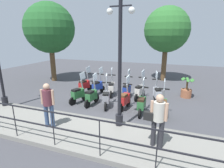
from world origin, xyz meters
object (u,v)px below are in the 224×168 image
tree_distant (167,30)px  scooter_near_2 (125,99)px  scooter_near_0 (163,106)px  scooter_near_1 (142,103)px  scooter_near_3 (106,97)px  pedestrian_distant (48,102)px  scooter_near_5 (78,94)px  pedestrian_with_bag (158,117)px  scooter_far_4 (98,86)px  scooter_far_0 (157,93)px  scooter_far_5 (85,85)px  potted_palm (187,89)px  scooter_far_3 (111,87)px  scooter_far_1 (140,91)px  scooter_near_4 (92,96)px  lamp_post_near (120,72)px  tree_large (50,28)px  scooter_far_2 (127,89)px

tree_distant → scooter_near_2: (-6.28, 1.27, -3.20)m
tree_distant → scooter_near_0: tree_distant is taller
scooter_near_0 → scooter_near_1: bearing=88.2°
scooter_near_0 → scooter_near_3: size_ratio=1.00×
pedestrian_distant → scooter_near_5: (2.70, 0.42, -0.60)m
scooter_near_2 → scooter_near_1: bearing=-99.7°
scooter_near_2 → pedestrian_with_bag: bearing=-139.0°
pedestrian_with_bag → scooter_far_4: (4.20, 3.72, -0.60)m
tree_distant → scooter_far_4: 6.59m
scooter_near_0 → scooter_far_0: size_ratio=1.00×
scooter_near_5 → scooter_far_5: (1.56, 0.48, 0.00)m
potted_palm → scooter_near_3: bearing=127.3°
pedestrian_distant → scooter_far_0: bearing=132.1°
pedestrian_distant → scooter_far_3: size_ratio=1.03×
pedestrian_distant → scooter_far_1: pedestrian_distant is taller
pedestrian_with_bag → scooter_far_5: pedestrian_with_bag is taller
pedestrian_with_bag → scooter_near_3: bearing=53.4°
scooter_near_4 → scooter_far_5: same height
scooter_near_2 → pedestrian_distant: bearing=152.4°
pedestrian_with_bag → pedestrian_distant: size_ratio=1.00×
scooter_near_3 → scooter_far_5: size_ratio=1.00×
pedestrian_distant → scooter_near_0: 4.46m
pedestrian_with_bag → potted_palm: 5.45m
pedestrian_distant → scooter_far_5: pedestrian_distant is taller
lamp_post_near → scooter_near_1: 2.26m
scooter_near_1 → scooter_near_3: size_ratio=1.00×
tree_large → scooter_far_5: tree_large is taller
scooter_near_4 → scooter_near_5: (0.05, 0.76, 0.00)m
scooter_near_2 → scooter_far_2: same height
pedestrian_with_bag → pedestrian_distant: bearing=99.9°
scooter_near_3 → scooter_far_1: (1.60, -1.29, 0.00)m
scooter_near_3 → scooter_far_0: bearing=-72.4°
scooter_far_2 → scooter_far_4: bearing=88.9°
scooter_near_4 → scooter_far_3: size_ratio=1.00×
scooter_near_1 → scooter_near_3: same height
scooter_far_3 → scooter_far_5: 1.65m
scooter_near_0 → scooter_far_3: 3.44m
scooter_far_5 → scooter_far_1: bearing=-73.6°
pedestrian_with_bag → tree_large: 10.51m
pedestrian_with_bag → scooter_far_2: (4.12, 1.97, -0.60)m
scooter_near_3 → scooter_far_3: size_ratio=1.00×
scooter_far_2 → potted_palm: bearing=-67.1°
pedestrian_distant → scooter_far_0: pedestrian_distant is taller
pedestrian_distant → scooter_near_2: 3.41m
lamp_post_near → tree_distant: (8.05, -0.99, 1.60)m
tree_large → scooter_far_2: bearing=-107.2°
pedestrian_distant → scooter_far_3: pedestrian_distant is taller
tree_large → scooter_far_1: size_ratio=3.61×
lamp_post_near → tree_distant: 8.27m
pedestrian_with_bag → scooter_far_2: pedestrian_with_bag is taller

